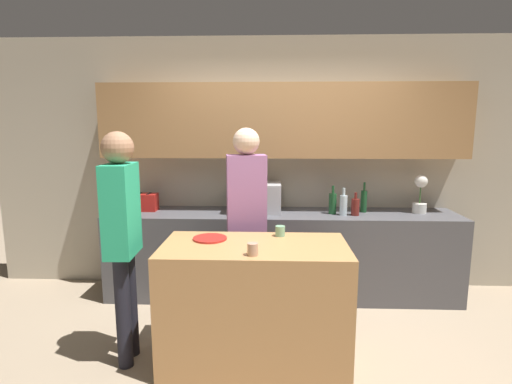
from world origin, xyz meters
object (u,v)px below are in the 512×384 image
object	(u,v)px
bottle_2	(355,207)
cup_1	(253,249)
person_left	(122,228)
bottle_0	(333,203)
microwave	(256,197)
toaster	(145,202)
cup_0	(280,231)
person_center	(246,208)
potted_plant	(420,194)
bottle_1	(343,205)
plate_on_island	(210,238)
bottle_3	(364,201)

from	to	relation	value
bottle_2	cup_1	world-z (taller)	bottle_2
person_left	bottle_0	bearing A→B (deg)	123.20
microwave	toaster	bearing A→B (deg)	179.92
toaster	person_left	distance (m)	1.33
cup_0	person_center	xyz separation A→B (m)	(-0.29, 0.37, 0.10)
potted_plant	bottle_1	xyz separation A→B (m)	(-0.80, -0.14, -0.09)
person_left	person_center	xyz separation A→B (m)	(0.87, 0.65, 0.01)
bottle_2	plate_on_island	size ratio (longest dim) A/B	0.89
bottle_1	cup_1	world-z (taller)	bottle_1
potted_plant	cup_1	bearing A→B (deg)	-137.56
toaster	person_center	xyz separation A→B (m)	(1.12, -0.65, 0.08)
cup_0	person_center	distance (m)	0.48
toaster	plate_on_island	bearing A→B (deg)	-52.74
bottle_3	bottle_0	bearing A→B (deg)	-165.10
microwave	person_center	xyz separation A→B (m)	(-0.05, -0.65, 0.02)
bottle_3	plate_on_island	size ratio (longest dim) A/B	1.21
toaster	cup_1	xyz separation A→B (m)	(1.21, -1.51, -0.02)
person_center	bottle_2	bearing A→B (deg)	-163.31
bottle_3	cup_0	bearing A→B (deg)	-130.43
bottle_1	bottle_2	xyz separation A→B (m)	(0.12, -0.01, -0.02)
toaster	person_center	bearing A→B (deg)	-30.31
microwave	cup_0	size ratio (longest dim) A/B	6.35
bottle_1	cup_0	distance (m)	1.11
person_left	potted_plant	bearing A→B (deg)	114.07
potted_plant	plate_on_island	world-z (taller)	potted_plant
bottle_0	bottle_1	xyz separation A→B (m)	(0.10, -0.06, -0.00)
microwave	person_center	world-z (taller)	person_center
potted_plant	plate_on_island	bearing A→B (deg)	-150.23
bottle_0	microwave	bearing A→B (deg)	174.49
cup_1	bottle_3	bearing A→B (deg)	54.54
bottle_0	person_left	distance (m)	2.11
toaster	plate_on_island	size ratio (longest dim) A/B	1.00
potted_plant	bottle_3	world-z (taller)	potted_plant
bottle_2	plate_on_island	world-z (taller)	bottle_2
microwave	person_center	distance (m)	0.66
plate_on_island	bottle_1	bearing A→B (deg)	40.11
bottle_2	bottle_3	bearing A→B (deg)	52.39
toaster	cup_1	world-z (taller)	toaster
potted_plant	cup_0	world-z (taller)	potted_plant
microwave	bottle_0	distance (m)	0.79
potted_plant	person_left	xyz separation A→B (m)	(-2.61, -1.31, -0.04)
bottle_2	person_center	xyz separation A→B (m)	(-1.06, -0.51, 0.08)
bottle_3	person_left	bearing A→B (deg)	-147.19
microwave	potted_plant	world-z (taller)	potted_plant
microwave	cup_1	bearing A→B (deg)	-88.48
person_center	cup_0	bearing A→B (deg)	118.57
plate_on_island	cup_0	xyz separation A→B (m)	(0.54, 0.11, 0.03)
cup_0	person_center	size ratio (longest dim) A/B	0.05
bottle_2	cup_1	distance (m)	1.67
plate_on_island	cup_1	size ratio (longest dim) A/B	3.05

